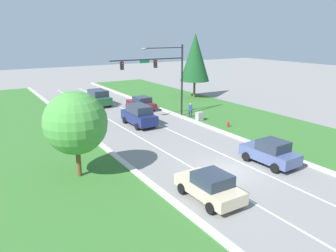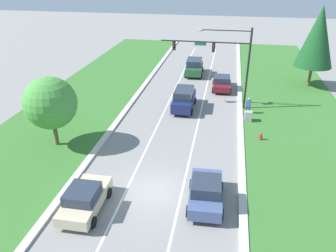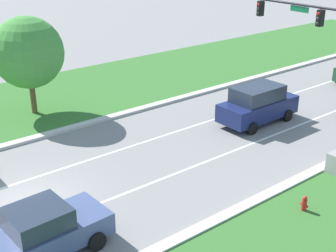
# 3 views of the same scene
# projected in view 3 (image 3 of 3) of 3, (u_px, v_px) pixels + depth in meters

# --- Properties ---
(ground_plane) EXTENTS (160.00, 160.00, 0.00)m
(ground_plane) POSITION_uv_depth(u_px,v_px,m) (25.00, 204.00, 18.61)
(ground_plane) COLOR gray
(lane_stripe_inner_left) EXTENTS (0.14, 81.00, 0.01)m
(lane_stripe_inner_left) POSITION_uv_depth(u_px,v_px,m) (8.00, 186.00, 19.91)
(lane_stripe_inner_left) COLOR white
(lane_stripe_inner_left) RESTS_ON ground_plane
(lane_stripe_inner_right) EXTENTS (0.14, 81.00, 0.01)m
(lane_stripe_inner_right) POSITION_uv_depth(u_px,v_px,m) (44.00, 225.00, 17.32)
(lane_stripe_inner_right) COLOR white
(lane_stripe_inner_right) RESTS_ON ground_plane
(traffic_signal_mast) EXTENTS (8.58, 0.41, 8.03)m
(traffic_signal_mast) POSITION_uv_depth(u_px,v_px,m) (335.00, 36.00, 22.46)
(traffic_signal_mast) COLOR black
(traffic_signal_mast) RESTS_ON ground_plane
(navy_suv) EXTENTS (2.15, 4.79, 2.14)m
(navy_suv) POSITION_uv_depth(u_px,v_px,m) (258.00, 104.00, 26.07)
(navy_suv) COLOR navy
(navy_suv) RESTS_ON ground_plane
(slate_blue_sedan) EXTENTS (2.28, 4.29, 1.83)m
(slate_blue_sedan) POSITION_uv_depth(u_px,v_px,m) (45.00, 231.00, 15.48)
(slate_blue_sedan) COLOR #475684
(slate_blue_sedan) RESTS_ON ground_plane
(utility_cabinet) EXTENTS (0.70, 0.60, 1.02)m
(utility_cabinet) POSITION_uv_depth(u_px,v_px,m) (336.00, 165.00, 20.65)
(utility_cabinet) COLOR #9E9E99
(utility_cabinet) RESTS_ON ground_plane
(fire_hydrant) EXTENTS (0.34, 0.20, 0.70)m
(fire_hydrant) POSITION_uv_depth(u_px,v_px,m) (304.00, 204.00, 18.00)
(fire_hydrant) COLOR red
(fire_hydrant) RESTS_ON ground_plane
(oak_near_left_tree) EXTENTS (4.07, 4.07, 5.73)m
(oak_near_left_tree) POSITION_uv_depth(u_px,v_px,m) (28.00, 53.00, 26.25)
(oak_near_left_tree) COLOR brown
(oak_near_left_tree) RESTS_ON ground_plane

